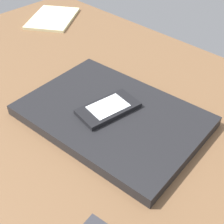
# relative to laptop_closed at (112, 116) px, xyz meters

# --- Properties ---
(desk_surface) EXTENTS (1.20, 0.80, 0.03)m
(desk_surface) POSITION_rel_laptop_closed_xyz_m (0.04, 0.02, -0.03)
(desk_surface) COLOR brown
(desk_surface) RESTS_ON ground
(laptop_closed) EXTENTS (0.37, 0.27, 0.02)m
(laptop_closed) POSITION_rel_laptop_closed_xyz_m (0.00, 0.00, 0.00)
(laptop_closed) COLOR black
(laptop_closed) RESTS_ON desk_surface
(cell_phone_on_laptop) EXTENTS (0.08, 0.13, 0.01)m
(cell_phone_on_laptop) POSITION_rel_laptop_closed_xyz_m (0.01, 0.00, 0.02)
(cell_phone_on_laptop) COLOR black
(cell_phone_on_laptop) RESTS_ON laptop_closed
(notepad) EXTENTS (0.21, 0.22, 0.01)m
(notepad) POSITION_rel_laptop_closed_xyz_m (0.48, -0.21, -0.01)
(notepad) COLOR #F2EDB2
(notepad) RESTS_ON desk_surface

